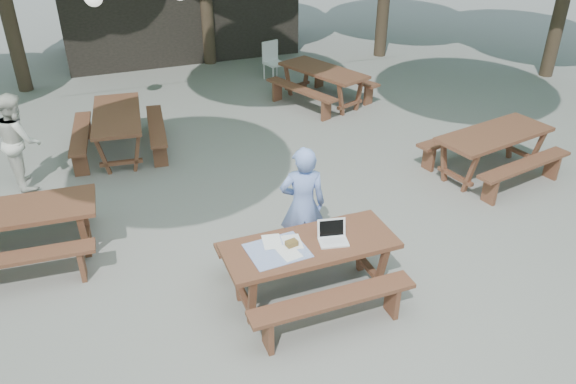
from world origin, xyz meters
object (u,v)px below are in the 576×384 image
(woman, at_px, (303,205))
(plastic_chair, at_px, (275,69))
(second_person, at_px, (19,140))
(main_picnic_table, at_px, (309,269))
(picnic_table_nw, at_px, (19,234))

(woman, height_order, plastic_chair, woman)
(plastic_chair, bearing_deg, second_person, -163.95)
(main_picnic_table, relative_size, second_person, 1.31)
(main_picnic_table, bearing_deg, woman, 73.96)
(picnic_table_nw, xyz_separation_m, plastic_chair, (5.52, 5.58, -0.13))
(plastic_chair, bearing_deg, woman, -122.91)
(main_picnic_table, height_order, second_person, second_person)
(main_picnic_table, xyz_separation_m, second_person, (-3.18, 4.18, 0.38))
(woman, bearing_deg, main_picnic_table, 88.83)
(woman, bearing_deg, picnic_table_nw, -5.78)
(picnic_table_nw, distance_m, plastic_chair, 7.85)
(second_person, distance_m, plastic_chair, 6.49)
(woman, bearing_deg, plastic_chair, -92.17)
(picnic_table_nw, distance_m, woman, 3.68)
(main_picnic_table, height_order, woman, woman)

